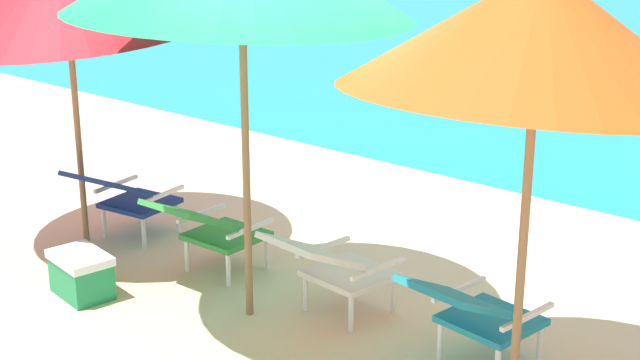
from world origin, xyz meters
TOP-DOWN VIEW (x-y plane):
  - ground_plane at (0.00, 4.00)m, footprint 40.00×40.00m
  - lounge_chair_far_left at (-1.66, -0.14)m, footprint 0.65×0.94m
  - lounge_chair_near_left at (-0.60, -0.20)m, footprint 0.56×0.88m
  - lounge_chair_near_right at (0.54, -0.16)m, footprint 0.62×0.93m
  - lounge_chair_far_right at (1.64, -0.15)m, footprint 0.65×0.94m
  - beach_umbrella_right at (2.04, -0.38)m, footprint 2.00×2.05m
  - cooler_box at (-1.06, -1.02)m, footprint 0.52×0.40m

SIDE VIEW (x-z plane):
  - ground_plane at x=0.00m, z-range 0.00..0.00m
  - cooler_box at x=-1.06m, z-range 0.00..0.32m
  - lounge_chair_far_left at x=-1.66m, z-range 0.06..0.75m
  - lounge_chair_near_left at x=-0.60m, z-range 0.06..0.75m
  - lounge_chair_near_right at x=0.54m, z-range 0.06..0.75m
  - lounge_chair_far_right at x=1.64m, z-range 0.06..0.75m
  - beach_umbrella_right at x=2.04m, z-range 0.85..3.40m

